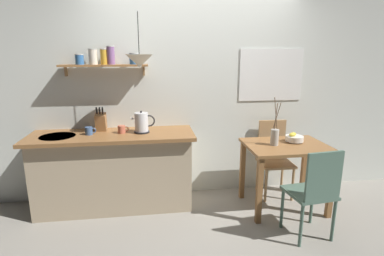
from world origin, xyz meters
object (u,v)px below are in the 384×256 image
(dining_chair_near, at_px, (315,190))
(coffee_mug_spare, at_px, (122,129))
(dining_chair_far, at_px, (274,155))
(coffee_mug_by_sink, at_px, (89,131))
(fruit_bowl, at_px, (294,138))
(dining_table, at_px, (285,156))
(knife_block, at_px, (101,122))
(twig_vase, at_px, (275,136))
(pendant_lamp, at_px, (139,61))
(electric_kettle, at_px, (142,123))

(dining_chair_near, distance_m, coffee_mug_spare, 2.11)
(dining_chair_far, bearing_deg, dining_chair_near, -91.30)
(dining_chair_far, xyz_separation_m, coffee_mug_by_sink, (-2.22, -0.13, 0.43))
(fruit_bowl, bearing_deg, dining_table, -148.51)
(knife_block, bearing_deg, dining_chair_far, -0.96)
(fruit_bowl, xyz_separation_m, twig_vase, (-0.28, -0.08, 0.05))
(fruit_bowl, bearing_deg, twig_vase, -163.80)
(fruit_bowl, bearing_deg, dining_chair_near, -99.79)
(dining_table, height_order, dining_chair_far, dining_chair_far)
(fruit_bowl, bearing_deg, pendant_lamp, 177.62)
(dining_chair_far, bearing_deg, pendant_lamp, -171.73)
(electric_kettle, bearing_deg, pendant_lamp, -87.74)
(dining_chair_near, height_order, coffee_mug_spare, coffee_mug_spare)
(electric_kettle, xyz_separation_m, knife_block, (-0.47, 0.15, -0.00))
(dining_chair_near, height_order, twig_vase, twig_vase)
(coffee_mug_by_sink, distance_m, pendant_lamp, 0.96)
(dining_table, relative_size, coffee_mug_spare, 7.59)
(fruit_bowl, bearing_deg, coffee_mug_spare, 174.02)
(electric_kettle, bearing_deg, coffee_mug_spare, 177.10)
(twig_vase, height_order, pendant_lamp, pendant_lamp)
(electric_kettle, relative_size, coffee_mug_spare, 2.20)
(twig_vase, distance_m, knife_block, 1.99)
(pendant_lamp, bearing_deg, coffee_mug_spare, 149.77)
(fruit_bowl, relative_size, twig_vase, 0.37)
(twig_vase, distance_m, coffee_mug_spare, 1.72)
(pendant_lamp, bearing_deg, dining_table, -5.37)
(electric_kettle, bearing_deg, knife_block, 162.21)
(dining_table, xyz_separation_m, pendant_lamp, (-1.61, 0.15, 1.07))
(coffee_mug_spare, bearing_deg, dining_chair_far, 3.18)
(dining_chair_far, relative_size, electric_kettle, 3.57)
(dining_chair_far, bearing_deg, coffee_mug_by_sink, -176.73)
(twig_vase, distance_m, electric_kettle, 1.50)
(dining_table, xyz_separation_m, dining_chair_far, (0.03, 0.39, -0.12))
(dining_table, height_order, fruit_bowl, fruit_bowl)
(dining_table, xyz_separation_m, electric_kettle, (-1.62, 0.27, 0.38))
(pendant_lamp, bearing_deg, dining_chair_far, 8.27)
(twig_vase, xyz_separation_m, electric_kettle, (-1.47, 0.28, 0.14))
(twig_vase, bearing_deg, dining_chair_far, 65.87)
(knife_block, bearing_deg, coffee_mug_spare, -29.69)
(dining_table, distance_m, coffee_mug_spare, 1.89)
(dining_chair_near, bearing_deg, dining_chair_far, 88.70)
(dining_table, height_order, knife_block, knife_block)
(dining_chair_near, bearing_deg, electric_kettle, 150.45)
(dining_table, relative_size, electric_kettle, 3.45)
(electric_kettle, bearing_deg, twig_vase, -10.62)
(knife_block, bearing_deg, dining_chair_near, -27.10)
(dining_table, relative_size, dining_chair_near, 0.98)
(dining_table, xyz_separation_m, coffee_mug_spare, (-1.84, 0.29, 0.31))
(pendant_lamp, bearing_deg, coffee_mug_by_sink, 169.17)
(dining_chair_far, relative_size, pendant_lamp, 1.72)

